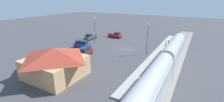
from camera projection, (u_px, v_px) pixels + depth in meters
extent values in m
plane|color=#424247|center=(124.00, 49.00, 46.29)|extent=(200.00, 200.00, 0.00)
cube|color=gray|center=(174.00, 57.00, 39.76)|extent=(4.80, 70.00, 0.18)
cube|color=#59544C|center=(177.00, 57.00, 39.38)|extent=(0.10, 70.00, 0.12)
cube|color=#59544C|center=(171.00, 56.00, 40.05)|extent=(0.10, 70.00, 0.12)
cube|color=#A8A399|center=(158.00, 54.00, 41.60)|extent=(3.20, 46.00, 0.30)
cube|color=#ADB2BC|center=(173.00, 53.00, 36.07)|extent=(2.90, 17.47, 3.70)
cube|color=red|center=(166.00, 53.00, 36.84)|extent=(0.04, 16.07, 0.36)
cylinder|color=#ADB2BC|center=(174.00, 46.00, 35.51)|extent=(2.75, 16.77, 2.76)
cube|color=#ADB2BC|center=(150.00, 93.00, 20.97)|extent=(2.90, 17.47, 3.70)
cube|color=red|center=(140.00, 92.00, 21.74)|extent=(0.04, 16.07, 0.36)
cylinder|color=#ADB2BC|center=(151.00, 81.00, 20.41)|extent=(2.75, 16.77, 2.76)
cube|color=tan|center=(56.00, 67.00, 29.36)|extent=(9.59, 8.96, 3.73)
pyramid|color=#9E3828|center=(54.00, 53.00, 28.45)|extent=(10.39, 9.76, 1.98)
cube|color=#4C3323|center=(73.00, 63.00, 33.35)|extent=(1.10, 0.08, 2.10)
cylinder|color=#333338|center=(166.00, 44.00, 48.26)|extent=(0.22, 0.22, 0.85)
cylinder|color=yellow|center=(166.00, 42.00, 48.03)|extent=(0.36, 0.36, 0.62)
sphere|color=tan|center=(166.00, 41.00, 47.89)|extent=(0.24, 0.24, 0.24)
cylinder|color=brown|center=(168.00, 44.00, 48.76)|extent=(0.22, 0.22, 0.85)
cylinder|color=#2D72B7|center=(168.00, 41.00, 48.52)|extent=(0.36, 0.36, 0.62)
sphere|color=tan|center=(169.00, 40.00, 48.39)|extent=(0.24, 0.24, 0.24)
cube|color=#283D9E|center=(82.00, 45.00, 46.94)|extent=(5.15, 2.70, 1.00)
cube|color=#19232D|center=(82.00, 42.00, 46.69)|extent=(3.66, 2.24, 0.88)
cylinder|color=black|center=(89.00, 47.00, 47.24)|extent=(0.22, 0.68, 0.68)
cylinder|color=black|center=(87.00, 48.00, 45.71)|extent=(0.22, 0.68, 0.68)
cylinder|color=black|center=(79.00, 45.00, 48.49)|extent=(0.22, 0.68, 0.68)
cylinder|color=black|center=(75.00, 47.00, 46.96)|extent=(0.22, 0.68, 0.68)
cube|color=#47494F|center=(91.00, 37.00, 56.85)|extent=(2.00, 5.41, 0.92)
cube|color=#19232D|center=(89.00, 35.00, 55.72)|extent=(1.74, 1.74, 0.84)
cylinder|color=black|center=(89.00, 40.00, 54.82)|extent=(0.22, 0.76, 0.76)
cylinder|color=black|center=(85.00, 39.00, 55.61)|extent=(0.22, 0.76, 0.76)
cylinder|color=black|center=(96.00, 37.00, 58.39)|extent=(0.22, 0.76, 0.76)
cylinder|color=black|center=(92.00, 37.00, 59.18)|extent=(0.22, 0.76, 0.76)
cube|color=#47494F|center=(92.00, 35.00, 57.46)|extent=(1.88, 2.98, 0.20)
cube|color=maroon|center=(85.00, 52.00, 40.69)|extent=(2.73, 5.15, 1.00)
cube|color=#19232D|center=(85.00, 49.00, 40.26)|extent=(2.26, 3.67, 0.88)
cylinder|color=black|center=(86.00, 52.00, 42.82)|extent=(0.22, 0.68, 0.68)
cylinder|color=black|center=(92.00, 52.00, 42.27)|extent=(0.22, 0.68, 0.68)
cylinder|color=black|center=(79.00, 56.00, 39.44)|extent=(0.22, 0.68, 0.68)
cylinder|color=black|center=(85.00, 57.00, 38.88)|extent=(0.22, 0.68, 0.68)
cube|color=red|center=(115.00, 35.00, 59.39)|extent=(5.64, 2.79, 0.92)
cube|color=#19232D|center=(117.00, 33.00, 58.51)|extent=(1.98, 1.98, 0.84)
cylinder|color=black|center=(121.00, 37.00, 58.91)|extent=(0.22, 0.76, 0.76)
cylinder|color=black|center=(118.00, 38.00, 57.64)|extent=(0.22, 0.76, 0.76)
cylinder|color=black|center=(112.00, 35.00, 61.45)|extent=(0.22, 0.76, 0.76)
cylinder|color=black|center=(109.00, 36.00, 60.17)|extent=(0.22, 0.76, 0.76)
cube|color=red|center=(113.00, 34.00, 59.77)|extent=(3.23, 2.31, 0.20)
cylinder|color=#515156|center=(147.00, 40.00, 40.24)|extent=(0.16, 0.16, 7.80)
sphere|color=#EAE5C6|center=(148.00, 24.00, 38.94)|extent=(0.44, 0.44, 0.44)
cylinder|color=#515156|center=(95.00, 31.00, 51.67)|extent=(0.16, 0.16, 8.01)
sphere|color=#EAE5C6|center=(94.00, 18.00, 50.33)|extent=(0.44, 0.44, 0.44)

